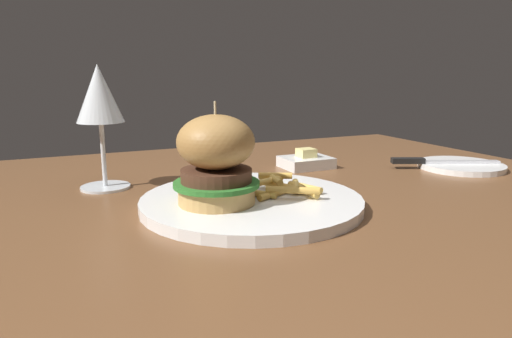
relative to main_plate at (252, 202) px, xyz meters
The scene contains 8 objects.
dining_table 0.12m from the main_plate, 111.27° to the left, with size 1.30×0.86×0.74m.
main_plate is the anchor object (origin of this frame).
burger_sandwich 0.08m from the main_plate, behind, with size 0.11×0.11×0.13m.
fries_pile 0.05m from the main_plate, ahead, with size 0.11×0.10×0.02m.
wine_glass 0.28m from the main_plate, 131.86° to the left, with size 0.07×0.07×0.19m.
bread_plate 0.46m from the main_plate, ahead, with size 0.15×0.15×0.01m, color white.
table_knife 0.42m from the main_plate, 11.48° to the left, with size 0.19×0.09×0.01m.
butter_dish 0.27m from the main_plate, 44.06° to the left, with size 0.09×0.07×0.04m.
Camera 1 is at (-0.21, -0.61, 0.92)m, focal length 32.00 mm.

